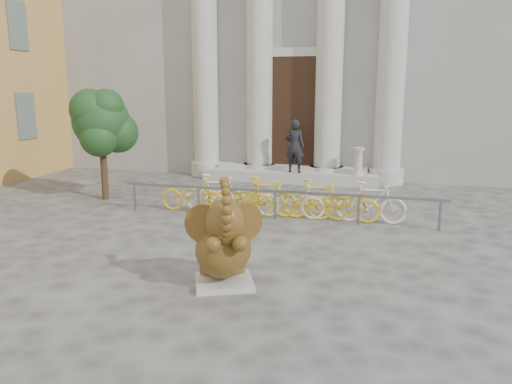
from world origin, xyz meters
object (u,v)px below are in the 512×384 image
(elephant_statue, at_px, (224,246))
(bike_rack, at_px, (277,197))
(pedestrian, at_px, (295,146))
(tree, at_px, (102,123))

(elephant_statue, height_order, bike_rack, elephant_statue)
(elephant_statue, xyz_separation_m, bike_rack, (-0.13, 4.54, -0.17))
(elephant_statue, bearing_deg, pedestrian, 70.21)
(tree, bearing_deg, pedestrian, 38.76)
(elephant_statue, distance_m, tree, 7.64)
(tree, xyz_separation_m, pedestrian, (4.80, 3.85, -0.94))
(elephant_statue, distance_m, pedestrian, 9.12)
(bike_rack, distance_m, tree, 5.53)
(elephant_statue, bearing_deg, bike_rack, 68.41)
(tree, height_order, pedestrian, tree)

